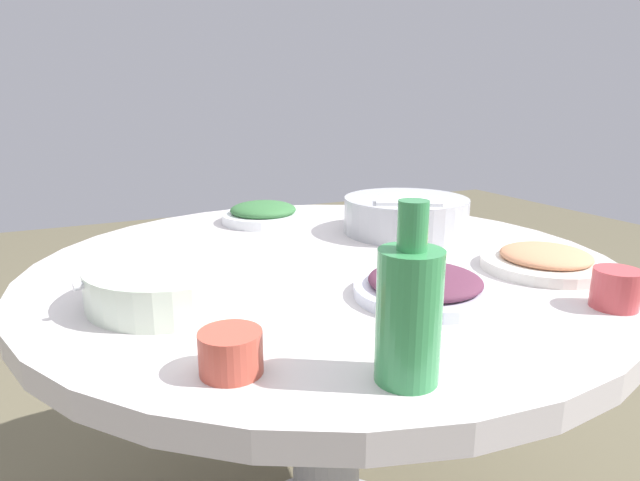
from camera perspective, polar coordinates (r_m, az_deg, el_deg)
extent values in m
cylinder|color=#99999E|center=(1.28, 0.67, -18.41)|extent=(0.15, 0.15, 0.67)
cylinder|color=silver|center=(1.12, 0.73, -3.09)|extent=(1.20, 1.20, 0.04)
cylinder|color=#B2B5BA|center=(1.35, 9.14, 2.69)|extent=(0.31, 0.31, 0.09)
ellipsoid|color=white|center=(1.35, 9.14, 2.88)|extent=(0.25, 0.25, 0.10)
cube|color=white|center=(1.26, 9.44, 4.02)|extent=(0.16, 0.13, 0.01)
cylinder|color=white|center=(0.92, -15.32, -4.21)|extent=(0.28, 0.28, 0.06)
cylinder|color=black|center=(0.92, -15.30, -4.55)|extent=(0.25, 0.25, 0.05)
cylinder|color=silver|center=(0.91, -15.42, -2.87)|extent=(0.31, 0.07, 0.01)
cylinder|color=silver|center=(0.92, 11.10, -5.31)|extent=(0.24, 0.24, 0.02)
ellipsoid|color=#57293E|center=(0.92, 11.16, -4.20)|extent=(0.19, 0.19, 0.04)
cylinder|color=white|center=(1.46, -6.06, 2.46)|extent=(0.22, 0.22, 0.03)
ellipsoid|color=#336837|center=(1.45, -6.08, 3.29)|extent=(0.18, 0.18, 0.04)
cylinder|color=white|center=(1.14, 22.88, -2.31)|extent=(0.25, 0.25, 0.02)
ellipsoid|color=tan|center=(1.14, 22.97, -1.48)|extent=(0.17, 0.17, 0.03)
cylinder|color=#388F50|center=(0.63, 9.45, -8.04)|extent=(0.08, 0.08, 0.16)
cylinder|color=#388F50|center=(0.60, 9.89, 1.59)|extent=(0.03, 0.03, 0.06)
cylinder|color=#C14D3B|center=(0.67, -9.51, -11.69)|extent=(0.08, 0.08, 0.05)
cylinder|color=#C64447|center=(0.98, 29.05, -4.52)|extent=(0.07, 0.07, 0.06)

